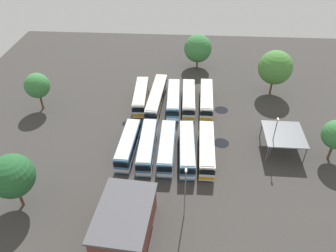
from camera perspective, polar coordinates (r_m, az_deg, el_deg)
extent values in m
plane|color=#383533|center=(65.23, 0.34, -0.34)|extent=(95.98, 95.98, 0.00)
cube|color=silver|center=(71.75, -4.68, 5.09)|extent=(12.01, 2.99, 2.96)
cube|color=beige|center=(70.94, -4.74, 6.15)|extent=(11.52, 2.77, 0.14)
cube|color=black|center=(71.50, -4.70, 5.41)|extent=(12.07, 3.03, 0.95)
cube|color=orange|center=(72.19, -4.64, 4.53)|extent=(12.07, 3.03, 0.59)
cube|color=black|center=(66.46, -5.16, 2.78)|extent=(0.15, 2.05, 1.09)
cylinder|color=black|center=(69.26, -3.95, 2.57)|extent=(1.01, 0.34, 1.00)
cylinder|color=black|center=(69.50, -5.84, 2.59)|extent=(1.01, 0.34, 1.00)
cylinder|color=black|center=(75.44, -3.51, 5.74)|extent=(1.01, 0.34, 1.00)
cylinder|color=black|center=(75.66, -5.25, 5.75)|extent=(1.01, 0.34, 1.00)
cube|color=silver|center=(71.15, -1.95, 4.90)|extent=(15.35, 3.45, 2.96)
cube|color=beige|center=(70.34, -1.98, 5.97)|extent=(14.73, 3.22, 0.14)
cube|color=black|center=(70.90, -1.96, 5.22)|extent=(15.43, 3.50, 0.95)
cube|color=orange|center=(71.59, -1.94, 4.34)|extent=(15.43, 3.50, 0.59)
cube|color=black|center=(64.58, -3.01, 1.76)|extent=(0.19, 2.05, 1.09)
cube|color=#47474C|center=(72.55, -1.75, 5.60)|extent=(1.06, 2.60, 2.84)
cylinder|color=black|center=(67.82, -1.59, 1.82)|extent=(1.02, 0.36, 1.00)
cylinder|color=black|center=(68.16, -3.50, 1.96)|extent=(1.02, 0.36, 1.00)
cylinder|color=black|center=(75.64, -0.51, 5.91)|extent=(1.02, 0.36, 1.00)
cylinder|color=black|center=(75.94, -2.24, 6.02)|extent=(1.02, 0.36, 1.00)
cube|color=teal|center=(70.50, 0.93, 4.59)|extent=(12.21, 2.77, 2.96)
cube|color=beige|center=(69.68, 0.95, 5.66)|extent=(11.72, 2.56, 0.14)
cube|color=black|center=(70.25, 0.94, 4.91)|extent=(12.27, 2.81, 0.95)
cube|color=silver|center=(70.94, 0.93, 4.02)|extent=(12.27, 2.81, 0.59)
cube|color=black|center=(65.11, 0.78, 2.14)|extent=(0.11, 2.05, 1.09)
cylinder|color=black|center=(68.06, 1.80, 1.95)|extent=(1.01, 0.32, 1.00)
cylinder|color=black|center=(68.11, -0.14, 2.00)|extent=(1.01, 0.32, 1.00)
cylinder|color=black|center=(74.36, 1.90, 5.29)|extent=(1.01, 0.32, 1.00)
cylinder|color=black|center=(74.40, 0.12, 5.33)|extent=(1.01, 0.32, 1.00)
cube|color=silver|center=(70.74, 3.55, 4.64)|extent=(11.85, 2.66, 2.96)
cube|color=beige|center=(69.92, 3.60, 5.71)|extent=(11.37, 2.45, 0.14)
cube|color=black|center=(70.48, 3.56, 4.96)|extent=(11.91, 2.70, 0.95)
cube|color=orange|center=(71.18, 3.52, 4.07)|extent=(11.91, 2.70, 0.59)
cube|color=black|center=(65.48, 3.56, 2.29)|extent=(0.09, 2.05, 1.09)
cylinder|color=black|center=(68.42, 4.47, 2.06)|extent=(1.00, 0.31, 1.00)
cylinder|color=black|center=(68.38, 2.54, 2.12)|extent=(1.00, 0.31, 1.00)
cylinder|color=black|center=(74.55, 4.40, 5.28)|extent=(1.00, 0.31, 1.00)
cylinder|color=black|center=(74.51, 2.63, 5.34)|extent=(1.00, 0.31, 1.00)
cube|color=silver|center=(71.04, 6.57, 4.60)|extent=(12.32, 2.81, 2.96)
cube|color=beige|center=(70.23, 6.66, 5.67)|extent=(11.82, 2.60, 0.14)
cube|color=black|center=(70.79, 6.60, 4.92)|extent=(12.38, 2.85, 0.95)
cube|color=orange|center=(71.48, 6.52, 4.04)|extent=(12.38, 2.85, 0.59)
cube|color=black|center=(65.60, 6.61, 2.16)|extent=(0.11, 2.05, 1.09)
cylinder|color=black|center=(68.63, 7.46, 1.95)|extent=(1.01, 0.33, 1.00)
cylinder|color=black|center=(68.54, 5.54, 2.06)|extent=(1.01, 0.33, 1.00)
cylinder|color=black|center=(74.99, 7.38, 5.28)|extent=(1.01, 0.33, 1.00)
cylinder|color=black|center=(74.91, 5.62, 5.38)|extent=(1.01, 0.33, 1.00)
cube|color=teal|center=(58.93, -6.83, -3.21)|extent=(11.54, 3.01, 2.96)
cube|color=beige|center=(57.95, -6.94, -2.04)|extent=(11.08, 2.79, 0.14)
cube|color=black|center=(58.62, -6.86, -2.85)|extent=(11.60, 3.05, 0.95)
cube|color=silver|center=(59.46, -6.77, -3.82)|extent=(11.60, 3.05, 0.59)
cube|color=black|center=(54.43, -8.10, -6.62)|extent=(0.15, 2.05, 1.09)
cylinder|color=black|center=(56.99, -6.33, -6.57)|extent=(1.01, 0.34, 1.00)
cylinder|color=black|center=(57.47, -8.58, -6.36)|extent=(1.01, 0.34, 1.00)
cylinder|color=black|center=(62.18, -5.04, -2.09)|extent=(1.01, 0.34, 1.00)
cylinder|color=black|center=(62.62, -7.11, -1.94)|extent=(1.01, 0.34, 1.00)
cube|color=teal|center=(58.31, -3.60, -3.49)|extent=(12.19, 2.60, 2.96)
cube|color=beige|center=(57.32, -3.65, -2.31)|extent=(11.70, 2.39, 0.14)
cube|color=black|center=(58.00, -3.61, -3.13)|extent=(12.25, 2.63, 0.95)
cube|color=silver|center=(58.85, -3.57, -4.10)|extent=(12.25, 2.63, 0.59)
cube|color=black|center=(53.46, -4.32, -7.26)|extent=(0.08, 2.05, 1.09)
cylinder|color=black|center=(56.28, -2.79, -7.02)|extent=(1.00, 0.31, 1.00)
cylinder|color=black|center=(56.53, -5.12, -6.91)|extent=(1.00, 0.31, 1.00)
cylinder|color=black|center=(61.90, -2.12, -2.17)|extent=(1.00, 0.31, 1.00)
cylinder|color=black|center=(62.12, -4.23, -2.09)|extent=(1.00, 0.31, 1.00)
cube|color=teal|center=(57.97, -0.20, -3.69)|extent=(12.00, 2.55, 2.96)
cube|color=beige|center=(56.97, -0.21, -2.51)|extent=(11.52, 2.35, 0.14)
cube|color=black|center=(57.66, -0.20, -3.33)|extent=(12.06, 2.59, 0.95)
cube|color=silver|center=(58.51, -0.20, -4.30)|extent=(12.06, 2.59, 0.59)
cube|color=black|center=(53.17, -0.61, -7.44)|extent=(0.07, 2.05, 1.09)
cylinder|color=black|center=(56.05, 0.74, -7.20)|extent=(1.00, 0.30, 1.00)
cylinder|color=black|center=(56.16, -1.62, -7.10)|extent=(1.00, 0.30, 1.00)
cylinder|color=black|center=(61.59, 1.09, -2.38)|extent=(1.00, 0.30, 1.00)
cylinder|color=black|center=(61.69, -1.05, -2.30)|extent=(1.00, 0.30, 1.00)
cube|color=teal|center=(57.81, 3.25, -3.89)|extent=(12.44, 2.98, 2.96)
cube|color=beige|center=(56.81, 3.30, -2.71)|extent=(11.94, 2.76, 0.14)
cube|color=black|center=(57.50, 3.26, -3.54)|extent=(12.50, 3.02, 0.95)
cube|color=silver|center=(58.35, 3.22, -4.51)|extent=(12.50, 3.02, 0.59)
cube|color=black|center=(52.88, 3.40, -7.82)|extent=(0.14, 2.05, 1.09)
cylinder|color=black|center=(55.92, 4.47, -7.47)|extent=(1.01, 0.34, 1.00)
cylinder|color=black|center=(55.83, 2.09, -7.44)|extent=(1.01, 0.34, 1.00)
cylinder|color=black|center=(61.61, 4.20, -2.47)|extent=(1.01, 0.34, 1.00)
cylinder|color=black|center=(61.53, 2.07, -2.44)|extent=(1.01, 0.34, 1.00)
cube|color=silver|center=(58.01, 6.60, -3.95)|extent=(12.39, 2.66, 2.96)
cube|color=beige|center=(57.01, 6.70, -2.78)|extent=(11.89, 2.45, 0.14)
cube|color=black|center=(57.70, 6.63, -3.60)|extent=(12.45, 2.70, 0.95)
cube|color=orange|center=(58.55, 6.54, -4.56)|extent=(12.45, 2.70, 0.59)
cube|color=black|center=(53.08, 6.73, -7.86)|extent=(0.09, 2.05, 1.09)
cylinder|color=black|center=(56.13, 7.74, -7.54)|extent=(1.00, 0.31, 1.00)
cylinder|color=black|center=(56.00, 5.38, -7.45)|extent=(1.00, 0.31, 1.00)
cylinder|color=black|center=(61.83, 7.53, -2.57)|extent=(1.00, 0.31, 1.00)
cylinder|color=black|center=(61.71, 5.40, -2.47)|extent=(1.00, 0.31, 1.00)
cube|color=brown|center=(46.84, -7.39, -16.22)|extent=(10.86, 7.56, 4.57)
cube|color=#4C4C51|center=(44.90, -7.64, -14.33)|extent=(11.51, 8.02, 0.36)
cube|color=black|center=(50.86, -5.81, -12.42)|extent=(0.21, 1.80, 2.20)
cube|color=slate|center=(61.35, 19.27, -1.32)|extent=(7.58, 6.96, 0.20)
cylinder|color=#59595B|center=(60.86, 22.40, -4.81)|extent=(0.20, 0.20, 3.49)
cylinder|color=#59595B|center=(59.11, 16.62, -4.68)|extent=(0.20, 0.20, 3.49)
cylinder|color=#59595B|center=(65.96, 21.00, -0.83)|extent=(0.20, 0.20, 3.49)
cylinder|color=#59595B|center=(64.34, 15.67, -0.60)|extent=(0.20, 0.20, 3.49)
cylinder|color=slate|center=(59.14, 17.57, -2.10)|extent=(0.16, 0.16, 7.86)
cube|color=silver|center=(56.76, 18.33, 1.12)|extent=(0.56, 0.28, 0.20)
cylinder|color=slate|center=(46.71, 2.91, -11.70)|extent=(0.16, 0.16, 9.03)
cube|color=silver|center=(43.30, 3.11, -7.60)|extent=(0.56, 0.28, 0.20)
cylinder|color=brown|center=(87.03, 5.00, 10.66)|extent=(0.44, 0.44, 2.28)
sphere|color=#387A3D|center=(85.31, 5.15, 13.11)|extent=(6.89, 6.89, 6.89)
cylinder|color=brown|center=(74.67, -20.86, 3.91)|extent=(0.44, 0.44, 3.45)
sphere|color=#387A3D|center=(72.77, -21.52, 6.47)|extent=(5.11, 5.11, 5.11)
cylinder|color=brown|center=(78.73, 17.26, 6.45)|extent=(0.44, 0.44, 3.33)
sphere|color=#478438|center=(76.53, 17.91, 9.54)|extent=(7.38, 7.38, 7.38)
cylinder|color=brown|center=(54.58, -23.95, -11.08)|extent=(0.44, 0.44, 3.47)
sphere|color=#235B2D|center=(51.61, -25.16, -7.75)|extent=(6.33, 6.33, 6.33)
cylinder|color=brown|center=(63.87, 26.05, -3.95)|extent=(0.44, 0.44, 3.22)
cylinder|color=black|center=(66.84, -6.92, 0.40)|extent=(2.20, 2.20, 0.01)
cylinder|color=black|center=(65.29, -5.93, -0.53)|extent=(2.89, 2.89, 0.01)
cylinder|color=black|center=(71.17, 9.12, 2.71)|extent=(2.86, 2.86, 0.01)
cylinder|color=black|center=(62.40, 9.09, -2.91)|extent=(2.90, 2.90, 0.01)
cylinder|color=black|center=(64.84, -3.86, -0.70)|extent=(2.71, 2.71, 0.01)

